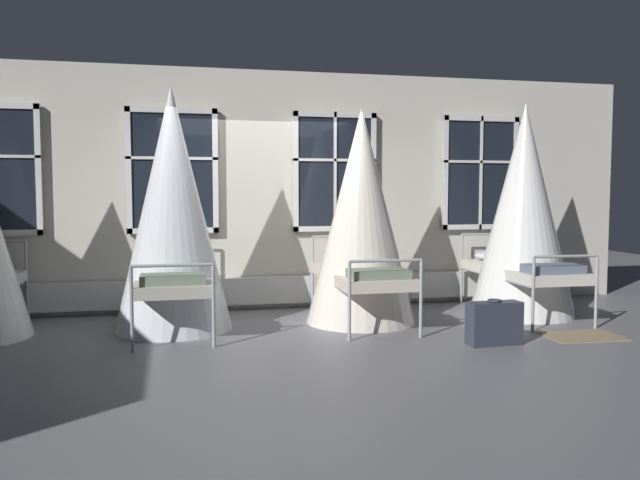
{
  "coord_description": "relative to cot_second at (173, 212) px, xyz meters",
  "views": [
    {
      "loc": [
        -1.07,
        -7.41,
        1.55
      ],
      "look_at": [
        0.62,
        0.02,
        0.99
      ],
      "focal_mm": 36.28,
      "sensor_mm": 36.0,
      "label": 1
    }
  ],
  "objects": [
    {
      "name": "window_bank",
      "position": [
        1.08,
        1.07,
        -0.32
      ],
      "size": [
        7.59,
        0.1,
        2.56
      ],
      "color": "black",
      "rests_on": "ground"
    },
    {
      "name": "suitcase_dark",
      "position": [
        3.19,
        -1.48,
        -1.11
      ],
      "size": [
        0.57,
        0.24,
        0.47
      ],
      "rotation": [
        0.0,
        0.0,
        0.05
      ],
      "color": "#2D3342",
      "rests_on": "ground"
    },
    {
      "name": "ground",
      "position": [
        1.08,
        -0.04,
        -1.33
      ],
      "size": [
        20.74,
        20.74,
        0.0
      ],
      "primitive_type": "plane",
      "color": "slate"
    },
    {
      "name": "cot_fourth",
      "position": [
        4.33,
        -0.05,
        -0.04
      ],
      "size": [
        1.31,
        1.98,
        2.67
      ],
      "rotation": [
        0.0,
        0.0,
        1.55
      ],
      "color": "#9EA3A8",
      "rests_on": "ground"
    },
    {
      "name": "cot_second",
      "position": [
        0.0,
        0.0,
        0.0
      ],
      "size": [
        1.31,
        1.97,
        2.75
      ],
      "rotation": [
        0.0,
        0.0,
        1.56
      ],
      "color": "#9EA3A8",
      "rests_on": "ground"
    },
    {
      "name": "rug_fourth",
      "position": [
        4.29,
        -1.37,
        -1.33
      ],
      "size": [
        0.83,
        0.6,
        0.01
      ],
      "primitive_type": "cube",
      "rotation": [
        0.0,
        0.0,
        -0.05
      ],
      "color": "#8E7A5B",
      "rests_on": "ground"
    },
    {
      "name": "back_wall_with_windows",
      "position": [
        1.08,
        1.19,
        0.25
      ],
      "size": [
        10.77,
        0.1,
        3.17
      ],
      "primitive_type": "cube",
      "color": "beige",
      "rests_on": "ground"
    },
    {
      "name": "cot_third",
      "position": [
        2.19,
        -0.05,
        -0.09
      ],
      "size": [
        1.31,
        1.97,
        2.57
      ],
      "rotation": [
        0.0,
        0.0,
        1.56
      ],
      "color": "#9EA3A8",
      "rests_on": "ground"
    }
  ]
}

